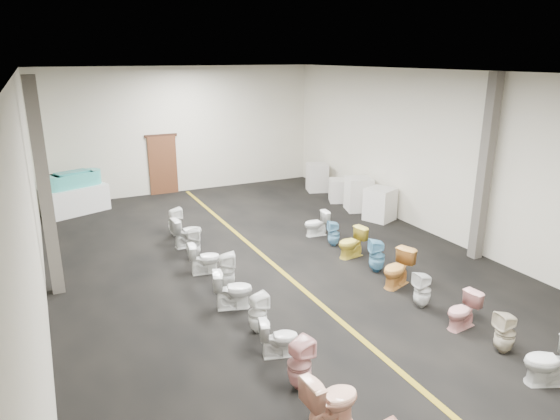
# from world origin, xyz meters

# --- Properties ---
(floor) EXTENTS (16.00, 16.00, 0.00)m
(floor) POSITION_xyz_m (0.00, 0.00, 0.00)
(floor) COLOR black
(floor) RESTS_ON ground
(ceiling) EXTENTS (16.00, 16.00, 0.00)m
(ceiling) POSITION_xyz_m (0.00, 0.00, 4.50)
(ceiling) COLOR black
(ceiling) RESTS_ON ground
(wall_back) EXTENTS (10.00, 0.00, 10.00)m
(wall_back) POSITION_xyz_m (0.00, 8.00, 2.25)
(wall_back) COLOR beige
(wall_back) RESTS_ON ground
(wall_left) EXTENTS (0.00, 16.00, 16.00)m
(wall_left) POSITION_xyz_m (-5.00, 0.00, 2.25)
(wall_left) COLOR beige
(wall_left) RESTS_ON ground
(wall_right) EXTENTS (0.00, 16.00, 16.00)m
(wall_right) POSITION_xyz_m (5.00, 0.00, 2.25)
(wall_right) COLOR beige
(wall_right) RESTS_ON ground
(aisle_stripe) EXTENTS (0.12, 15.60, 0.01)m
(aisle_stripe) POSITION_xyz_m (0.00, 0.00, 0.00)
(aisle_stripe) COLOR olive
(aisle_stripe) RESTS_ON floor
(back_door) EXTENTS (1.00, 0.10, 2.10)m
(back_door) POSITION_xyz_m (-0.80, 7.94, 1.05)
(back_door) COLOR #562D19
(back_door) RESTS_ON floor
(door_frame) EXTENTS (1.15, 0.08, 0.10)m
(door_frame) POSITION_xyz_m (-0.80, 7.95, 2.12)
(door_frame) COLOR #331C11
(door_frame) RESTS_ON back_door
(column_left) EXTENTS (0.25, 0.25, 4.50)m
(column_left) POSITION_xyz_m (-4.75, 1.00, 2.25)
(column_left) COLOR #59544C
(column_left) RESTS_ON floor
(column_right) EXTENTS (0.25, 0.25, 4.50)m
(column_right) POSITION_xyz_m (4.75, -1.50, 2.25)
(column_right) COLOR #59544C
(column_right) RESTS_ON floor
(display_table) EXTENTS (2.13, 1.59, 0.85)m
(display_table) POSITION_xyz_m (-3.92, 6.86, 0.43)
(display_table) COLOR white
(display_table) RESTS_ON floor
(bathtub) EXTENTS (1.77, 1.11, 0.55)m
(bathtub) POSITION_xyz_m (-3.92, 6.86, 1.07)
(bathtub) COLOR #3EB3AA
(bathtub) RESTS_ON display_table
(appliance_crate_a) EXTENTS (1.01, 1.01, 0.99)m
(appliance_crate_a) POSITION_xyz_m (4.40, 1.97, 0.50)
(appliance_crate_a) COLOR silver
(appliance_crate_a) RESTS_ON floor
(appliance_crate_b) EXTENTS (0.99, 0.99, 1.08)m
(appliance_crate_b) POSITION_xyz_m (4.40, 3.11, 0.54)
(appliance_crate_b) COLOR silver
(appliance_crate_b) RESTS_ON floor
(appliance_crate_c) EXTENTS (0.91, 0.91, 0.78)m
(appliance_crate_c) POSITION_xyz_m (4.40, 4.24, 0.39)
(appliance_crate_c) COLOR silver
(appliance_crate_c) RESTS_ON floor
(appliance_crate_d) EXTENTS (0.90, 0.90, 1.03)m
(appliance_crate_d) POSITION_xyz_m (4.40, 5.80, 0.51)
(appliance_crate_d) COLOR beige
(appliance_crate_d) RESTS_ON floor
(toilet_left_2) EXTENTS (0.82, 0.50, 0.81)m
(toilet_left_2) POSITION_xyz_m (-1.64, -5.03, 0.41)
(toilet_left_2) COLOR #F4B395
(toilet_left_2) RESTS_ON floor
(toilet_left_3) EXTENTS (0.46, 0.45, 0.82)m
(toilet_left_3) POSITION_xyz_m (-1.64, -4.13, 0.41)
(toilet_left_3) COLOR #D39594
(toilet_left_3) RESTS_ON floor
(toilet_left_4) EXTENTS (0.73, 0.53, 0.67)m
(toilet_left_4) POSITION_xyz_m (-1.54, -3.22, 0.33)
(toilet_left_4) COLOR silver
(toilet_left_4) RESTS_ON floor
(toilet_left_5) EXTENTS (0.37, 0.36, 0.76)m
(toilet_left_5) POSITION_xyz_m (-1.56, -2.38, 0.38)
(toilet_left_5) COLOR white
(toilet_left_5) RESTS_ON floor
(toilet_left_6) EXTENTS (0.86, 0.64, 0.79)m
(toilet_left_6) POSITION_xyz_m (-1.64, -1.31, 0.39)
(toilet_left_6) COLOR silver
(toilet_left_6) RESTS_ON floor
(toilet_left_7) EXTENTS (0.46, 0.45, 0.82)m
(toilet_left_7) POSITION_xyz_m (-1.46, -0.45, 0.41)
(toilet_left_7) COLOR white
(toilet_left_7) RESTS_ON floor
(toilet_left_8) EXTENTS (0.76, 0.51, 0.73)m
(toilet_left_8) POSITION_xyz_m (-1.64, 0.55, 0.36)
(toilet_left_8) COLOR white
(toilet_left_8) RESTS_ON floor
(toilet_left_9) EXTENTS (0.45, 0.45, 0.79)m
(toilet_left_9) POSITION_xyz_m (-1.62, 1.50, 0.39)
(toilet_left_9) COLOR silver
(toilet_left_9) RESTS_ON floor
(toilet_left_10) EXTENTS (0.82, 0.51, 0.80)m
(toilet_left_10) POSITION_xyz_m (-1.53, 2.37, 0.40)
(toilet_left_10) COLOR silver
(toilet_left_10) RESTS_ON floor
(toilet_left_11) EXTENTS (0.39, 0.39, 0.81)m
(toilet_left_11) POSITION_xyz_m (-1.60, 3.30, 0.40)
(toilet_left_11) COLOR white
(toilet_left_11) RESTS_ON floor
(toilet_right_1) EXTENTS (0.87, 0.71, 0.78)m
(toilet_right_1) POSITION_xyz_m (1.83, -5.71, 0.39)
(toilet_right_1) COLOR silver
(toilet_right_1) RESTS_ON floor
(toilet_right_2) EXTENTS (0.39, 0.39, 0.75)m
(toilet_right_2) POSITION_xyz_m (1.93, -4.81, 0.37)
(toilet_right_2) COLOR beige
(toilet_right_2) RESTS_ON floor
(toilet_right_3) EXTENTS (0.72, 0.46, 0.69)m
(toilet_right_3) POSITION_xyz_m (1.89, -3.90, 0.34)
(toilet_right_3) COLOR pink
(toilet_right_3) RESTS_ON floor
(toilet_right_4) EXTENTS (0.37, 0.36, 0.75)m
(toilet_right_4) POSITION_xyz_m (1.76, -2.95, 0.37)
(toilet_right_4) COLOR silver
(toilet_right_4) RESTS_ON floor
(toilet_right_5) EXTENTS (0.90, 0.69, 0.81)m
(toilet_right_5) POSITION_xyz_m (1.94, -1.96, 0.41)
(toilet_right_5) COLOR #D48C3D
(toilet_right_5) RESTS_ON floor
(toilet_right_6) EXTENTS (0.47, 0.46, 0.80)m
(toilet_right_6) POSITION_xyz_m (1.99, -1.15, 0.40)
(toilet_right_6) COLOR #62A9CF
(toilet_right_6) RESTS_ON floor
(toilet_right_7) EXTENTS (0.79, 0.52, 0.76)m
(toilet_right_7) POSITION_xyz_m (1.96, -0.14, 0.38)
(toilet_right_7) COLOR yellow
(toilet_right_7) RESTS_ON floor
(toilet_right_8) EXTENTS (0.39, 0.38, 0.69)m
(toilet_right_8) POSITION_xyz_m (1.97, 0.70, 0.34)
(toilet_right_8) COLOR #6BA9CF
(toilet_right_8) RESTS_ON floor
(toilet_right_9) EXTENTS (0.72, 0.46, 0.70)m
(toilet_right_9) POSITION_xyz_m (1.96, 1.61, 0.35)
(toilet_right_9) COLOR white
(toilet_right_9) RESTS_ON floor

